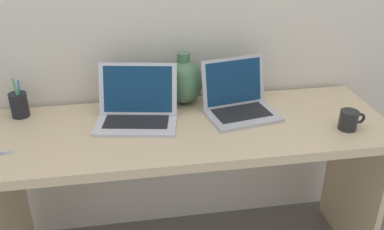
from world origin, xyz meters
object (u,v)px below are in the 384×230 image
Objects in this scene: laptop_left at (137,107)px; coffee_mug at (349,120)px; laptop_right at (238,99)px; green_vase at (184,81)px; pen_cup at (19,104)px.

coffee_mug is at bearing -14.73° from laptop_left.
laptop_right is at bearing 0.57° from laptop_left.
laptop_left is 1.54× the size of green_vase.
laptop_left is 0.27m from green_vase.
green_vase is (-0.22, 0.14, 0.05)m from laptop_right.
pen_cup is (-0.96, 0.11, -0.01)m from laptop_right.
laptop_right is 0.96m from pen_cup.
green_vase is 1.30× the size of pen_cup.
pen_cup is at bearing 165.90° from coffee_mug.
green_vase is at bearing 150.06° from coffee_mug.
laptop_left is 3.35× the size of coffee_mug.
laptop_right reaches higher than pen_cup.
coffee_mug is (0.64, -0.37, -0.07)m from green_vase.
laptop_left is at bearing -179.43° from laptop_right.
green_vase reaches higher than pen_cup.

